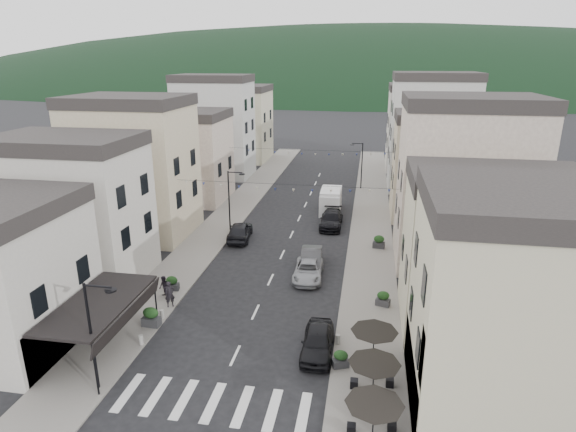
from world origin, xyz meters
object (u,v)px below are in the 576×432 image
(delivery_van, at_px, (331,200))
(parked_car_d, at_px, (331,219))
(parked_car_a, at_px, (318,341))
(parked_car_b, at_px, (311,259))
(pedestrian_a, at_px, (170,294))
(pedestrian_b, at_px, (164,287))
(parked_car_c, at_px, (308,270))
(parked_car_e, at_px, (240,231))

(delivery_van, bearing_deg, parked_car_d, -85.40)
(parked_car_a, height_order, parked_car_b, parked_car_b)
(pedestrian_a, bearing_deg, pedestrian_b, 96.39)
(parked_car_b, distance_m, parked_car_d, 10.25)
(delivery_van, bearing_deg, pedestrian_a, -111.67)
(parked_car_b, relative_size, parked_car_c, 0.99)
(parked_car_e, bearing_deg, parked_car_b, 138.17)
(pedestrian_b, bearing_deg, parked_car_e, 123.30)
(parked_car_a, distance_m, parked_car_b, 11.74)
(parked_car_d, height_order, pedestrian_b, pedestrian_b)
(delivery_van, bearing_deg, parked_car_c, -91.83)
(parked_car_c, relative_size, parked_car_d, 0.89)
(parked_car_d, distance_m, pedestrian_a, 20.56)
(delivery_van, bearing_deg, parked_car_b, -91.93)
(parked_car_a, height_order, parked_car_d, parked_car_d)
(pedestrian_a, bearing_deg, delivery_van, 36.93)
(parked_car_e, bearing_deg, pedestrian_a, 78.74)
(parked_car_a, distance_m, parked_car_e, 19.24)
(parked_car_c, height_order, pedestrian_b, pedestrian_b)
(parked_car_d, relative_size, delivery_van, 0.96)
(pedestrian_a, bearing_deg, parked_car_c, 3.19)
(pedestrian_a, distance_m, pedestrian_b, 1.47)
(parked_car_d, relative_size, pedestrian_b, 3.29)
(parked_car_d, height_order, pedestrian_a, pedestrian_a)
(parked_car_b, distance_m, parked_car_c, 1.92)
(delivery_van, relative_size, pedestrian_a, 3.04)
(parked_car_e, bearing_deg, parked_car_d, -154.89)
(parked_car_a, xyz_separation_m, parked_car_d, (-1.04, 21.82, 0.01))
(parked_car_c, distance_m, parked_car_e, 10.33)
(parked_car_b, distance_m, pedestrian_b, 11.78)
(parked_car_a, bearing_deg, pedestrian_a, 160.31)
(parked_car_b, xyz_separation_m, parked_car_c, (0.00, -1.92, -0.11))
(parked_car_b, xyz_separation_m, parked_car_d, (0.76, 10.22, -0.01))
(pedestrian_a, height_order, pedestrian_b, pedestrian_a)
(parked_car_d, xyz_separation_m, pedestrian_b, (-10.27, -17.16, 0.16))
(pedestrian_b, bearing_deg, parked_car_c, 71.03)
(parked_car_c, distance_m, parked_car_d, 12.17)
(parked_car_a, relative_size, pedestrian_a, 2.44)
(parked_car_a, distance_m, parked_car_c, 9.84)
(parked_car_a, bearing_deg, parked_car_d, 91.74)
(parked_car_e, distance_m, pedestrian_b, 12.44)
(parked_car_b, bearing_deg, parked_car_d, 81.80)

